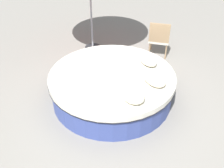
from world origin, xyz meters
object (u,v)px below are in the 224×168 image
(round_bed, at_px, (112,86))
(patio_chair, at_px, (159,37))
(throw_pillow_0, at_px, (133,95))
(throw_pillow_2, at_px, (148,60))
(throw_pillow_1, at_px, (155,79))

(round_bed, height_order, patio_chair, patio_chair)
(round_bed, distance_m, throw_pillow_0, 0.97)
(round_bed, bearing_deg, patio_chair, 122.78)
(throw_pillow_0, bearing_deg, throw_pillow_2, 138.09)
(throw_pillow_2, bearing_deg, throw_pillow_1, -19.32)
(throw_pillow_0, relative_size, patio_chair, 0.52)
(throw_pillow_0, bearing_deg, throw_pillow_1, 115.66)
(throw_pillow_0, xyz_separation_m, throw_pillow_2, (-0.95, 0.85, -0.01))
(throw_pillow_1, relative_size, throw_pillow_2, 1.16)
(throw_pillow_2, bearing_deg, round_bed, -85.92)
(throw_pillow_0, distance_m, patio_chair, 2.79)
(throw_pillow_1, height_order, patio_chair, patio_chair)
(round_bed, relative_size, patio_chair, 2.65)
(round_bed, relative_size, throw_pillow_2, 5.38)
(round_bed, xyz_separation_m, throw_pillow_1, (0.59, 0.64, 0.38))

